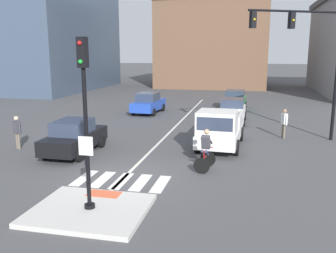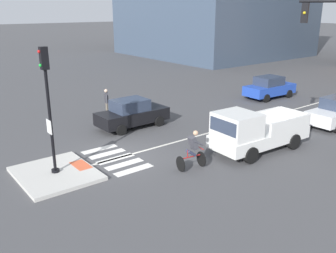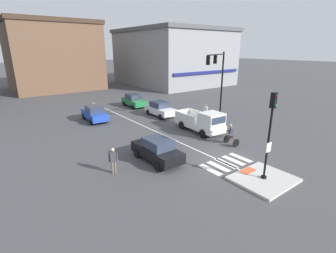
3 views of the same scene
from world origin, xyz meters
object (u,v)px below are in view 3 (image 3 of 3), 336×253
Objects in this scene: car_green_eastbound_distant at (134,101)px; traffic_light_mast at (218,74)px; car_white_eastbound_far at (160,109)px; car_black_westbound_near at (157,150)px; pickup_truck_white_eastbound_mid at (203,122)px; cyclist at (231,134)px; pedestrian_waiting_far_side at (206,111)px; pedestrian_at_curb_left at (113,159)px; car_blue_westbound_distant at (95,113)px; signal_pole at (270,129)px.

traffic_light_mast is at bearing -68.22° from car_green_eastbound_distant.
car_white_eastbound_far and car_black_westbound_near have the same top height.
car_black_westbound_near is at bearing -159.87° from pickup_truck_white_eastbound_mid.
traffic_light_mast is 1.71× the size of car_black_westbound_near.
cyclist is (6.39, -1.07, 0.06)m from car_black_westbound_near.
pickup_truck_white_eastbound_mid is 3.11× the size of pedestrian_waiting_far_side.
pedestrian_waiting_far_side reaches higher than car_black_westbound_near.
pickup_truck_white_eastbound_mid is (6.70, 2.45, 0.17)m from car_black_westbound_near.
car_white_eastbound_far is 13.85m from pedestrian_at_curb_left.
pedestrian_waiting_far_side is (13.18, 5.30, 0.00)m from pedestrian_at_curb_left.
car_blue_westbound_distant is 11.53m from pickup_truck_white_eastbound_mid.
car_white_eastbound_far is 1.00× the size of car_black_westbound_near.
car_green_eastbound_distant and car_blue_westbound_distant have the same top height.
cyclist is 1.01× the size of pedestrian_waiting_far_side.
traffic_light_mast is 12.06m from car_green_eastbound_distant.
car_white_eastbound_far is (6.69, -2.47, 0.00)m from car_blue_westbound_distant.
car_blue_westbound_distant is 14.46m from cyclist.
cyclist is (-4.75, -5.98, -4.00)m from traffic_light_mast.
cyclist is 7.44m from pedestrian_waiting_far_side.
car_blue_westbound_distant is at bearing 123.72° from pickup_truck_white_eastbound_mid.
car_white_eastbound_far is 5.16m from pedestrian_waiting_far_side.
pedestrian_at_curb_left is at bearing -158.10° from pedestrian_waiting_far_side.
car_green_eastbound_distant and car_black_westbound_near have the same top height.
car_green_eastbound_distant and car_white_eastbound_far have the same top height.
car_blue_westbound_distant is (-10.84, 7.13, -4.06)m from traffic_light_mast.
pedestrian_at_curb_left reaches higher than car_green_eastbound_distant.
traffic_light_mast is at bearing 54.73° from signal_pole.
car_blue_westbound_distant is (-6.63, -3.42, 0.00)m from car_green_eastbound_distant.
pedestrian_at_curb_left is (-3.14, 0.12, 0.17)m from car_black_westbound_near.
pickup_truck_white_eastbound_mid is 4.46m from pedestrian_waiting_far_side.
pedestrian_waiting_far_side is at bearing -53.71° from car_white_eastbound_far.
pedestrian_at_curb_left is at bearing -106.08° from car_blue_westbound_distant.
pedestrian_waiting_far_side is (3.05, -4.15, 0.17)m from car_white_eastbound_far.
pedestrian_waiting_far_side is at bearing 155.61° from traffic_light_mast.
signal_pole is 1.22× the size of car_black_westbound_near.
pickup_truck_white_eastbound_mid reaches higher than car_white_eastbound_far.
pickup_truck_white_eastbound_mid reaches higher than car_green_eastbound_distant.
pedestrian_waiting_far_side is at bearing -72.80° from car_green_eastbound_distant.
traffic_light_mast is at bearing -33.33° from car_blue_westbound_distant.
pedestrian_at_curb_left is (-9.84, -2.34, 0.00)m from pickup_truck_white_eastbound_mid.
car_green_eastbound_distant is at bearing 107.20° from pedestrian_waiting_far_side.
signal_pole is 9.22m from pedestrian_at_curb_left.
traffic_light_mast is at bearing 23.81° from car_black_westbound_near.
car_black_westbound_near is at bearing -126.12° from car_white_eastbound_far.
car_green_eastbound_distant is 7.46m from car_blue_westbound_distant.
cyclist is at bearing -119.33° from pedestrian_waiting_far_side.
pedestrian_at_curb_left is (-9.53, 1.19, 0.11)m from cyclist.
pedestrian_at_curb_left is (-14.28, -4.80, -3.89)m from traffic_light_mast.
pickup_truck_white_eastbound_mid is (-0.29, -7.12, 0.17)m from car_white_eastbound_far.
car_black_westbound_near is (-0.30, -12.04, 0.00)m from car_blue_westbound_distant.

